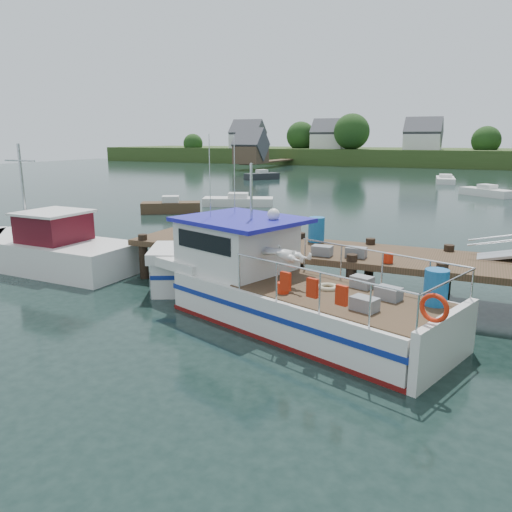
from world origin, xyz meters
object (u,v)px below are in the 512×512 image
at_px(lobster_boat, 270,285).
at_px(moored_b, 487,192).
at_px(moored_a, 238,201).
at_px(moored_d, 445,180).
at_px(moored_rowboat, 171,207).
at_px(moored_e, 262,176).
at_px(work_boat, 38,248).

bearing_deg(lobster_boat, moored_b, 100.31).
relative_size(moored_a, moored_b, 1.19).
relative_size(moored_a, moored_d, 0.95).
bearing_deg(moored_rowboat, moored_d, 64.62).
bearing_deg(lobster_boat, moored_rowboat, 150.65).
relative_size(moored_b, moored_e, 1.06).
bearing_deg(moored_e, moored_rowboat, -54.64).
distance_m(lobster_boat, moored_e, 47.44).
bearing_deg(work_boat, moored_e, 104.02).
distance_m(moored_rowboat, moored_e, 28.25).
bearing_deg(moored_e, moored_a, -46.34).
height_order(moored_rowboat, moored_d, moored_rowboat).
distance_m(lobster_boat, moored_rowboat, 20.84).
distance_m(moored_b, moored_e, 26.15).
bearing_deg(work_boat, moored_a, 94.73).
xyz_separation_m(moored_b, moored_d, (-4.26, 12.63, -0.03)).
bearing_deg(moored_a, work_boat, -88.90).
bearing_deg(moored_b, moored_rowboat, -131.25).
xyz_separation_m(moored_b, moored_e, (-24.82, 8.25, 0.06)).
distance_m(lobster_boat, work_boat, 10.41).
bearing_deg(lobster_boat, moored_e, 133.25).
bearing_deg(moored_rowboat, lobster_boat, -48.85).
distance_m(lobster_boat, moored_b, 35.50).
relative_size(lobster_boat, moored_rowboat, 2.56).
bearing_deg(moored_b, moored_d, 112.16).
relative_size(work_boat, moored_d, 1.57).
bearing_deg(moored_b, moored_a, -135.88).
relative_size(moored_b, moored_d, 0.80).
bearing_deg(moored_a, moored_e, 107.89).
xyz_separation_m(lobster_boat, moored_rowboat, (-13.79, 15.62, -0.50)).
height_order(lobster_boat, moored_e, lobster_boat).
distance_m(lobster_boat, moored_d, 47.72).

